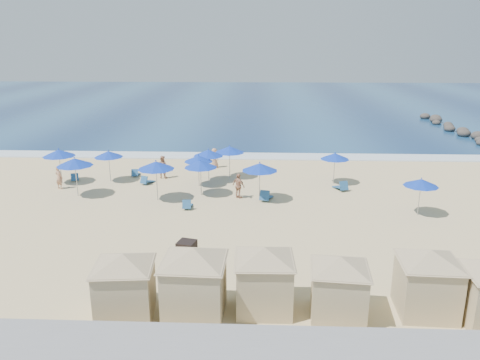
% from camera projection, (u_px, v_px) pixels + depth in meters
% --- Properties ---
extents(ground, '(160.00, 160.00, 0.00)m').
position_uv_depth(ground, '(227.00, 220.00, 26.74)').
color(ground, beige).
rests_on(ground, ground).
extents(ocean, '(160.00, 80.00, 0.06)m').
position_uv_depth(ocean, '(249.00, 102.00, 79.43)').
color(ocean, navy).
rests_on(ocean, ground).
extents(surf_line, '(160.00, 2.50, 0.08)m').
position_uv_depth(surf_line, '(239.00, 156.00, 41.58)').
color(surf_line, white).
rests_on(surf_line, ground).
extents(rock_jetty, '(2.56, 26.66, 0.96)m').
position_uv_depth(rock_jetty, '(469.00, 135.00, 49.53)').
color(rock_jetty, '#302A28').
rests_on(rock_jetty, ground).
extents(trash_bin, '(0.97, 0.97, 0.80)m').
position_uv_depth(trash_bin, '(187.00, 249.00, 22.04)').
color(trash_bin, black).
rests_on(trash_bin, ground).
extents(cabana_0, '(4.34, 4.34, 2.73)m').
position_uv_depth(cabana_0, '(124.00, 277.00, 17.04)').
color(cabana_0, tan).
rests_on(cabana_0, ground).
extents(cabana_1, '(4.71, 4.71, 2.96)m').
position_uv_depth(cabana_1, '(194.00, 273.00, 17.05)').
color(cabana_1, tan).
rests_on(cabana_1, ground).
extents(cabana_2, '(4.48, 4.48, 2.81)m').
position_uv_depth(cabana_2, '(264.00, 270.00, 17.42)').
color(cabana_2, tan).
rests_on(cabana_2, ground).
extents(cabana_3, '(4.22, 4.22, 2.66)m').
position_uv_depth(cabana_3, '(339.00, 279.00, 16.95)').
color(cabana_3, tan).
rests_on(cabana_3, ground).
extents(cabana_4, '(4.46, 4.46, 2.80)m').
position_uv_depth(cabana_4, '(428.00, 273.00, 17.21)').
color(cabana_4, tan).
rests_on(cabana_4, ground).
extents(umbrella_0, '(2.27, 2.27, 2.59)m').
position_uv_depth(umbrella_0, '(59.00, 153.00, 33.09)').
color(umbrella_0, '#A5A8AD').
rests_on(umbrella_0, ground).
extents(umbrella_1, '(2.34, 2.34, 2.67)m').
position_uv_depth(umbrella_1, '(75.00, 162.00, 30.29)').
color(umbrella_1, '#A5A8AD').
rests_on(umbrella_1, ground).
extents(umbrella_2, '(2.07, 2.07, 2.35)m').
position_uv_depth(umbrella_2, '(109.00, 154.00, 33.61)').
color(umbrella_2, '#A5A8AD').
rests_on(umbrella_2, ground).
extents(umbrella_3, '(2.35, 2.35, 2.67)m').
position_uv_depth(umbrella_3, '(156.00, 165.00, 29.49)').
color(umbrella_3, '#A5A8AD').
rests_on(umbrella_3, ground).
extents(umbrella_4, '(2.01, 2.01, 2.29)m').
position_uv_depth(umbrella_4, '(198.00, 159.00, 32.53)').
color(umbrella_4, '#A5A8AD').
rests_on(umbrella_4, ground).
extents(umbrella_5, '(2.17, 2.17, 2.47)m').
position_uv_depth(umbrella_5, '(208.00, 153.00, 33.55)').
color(umbrella_5, '#A5A8AD').
rests_on(umbrella_5, ground).
extents(umbrella_6, '(2.16, 2.16, 2.46)m').
position_uv_depth(umbrella_6, '(201.00, 164.00, 30.50)').
color(umbrella_6, '#A5A8AD').
rests_on(umbrella_6, ground).
extents(umbrella_7, '(2.19, 2.19, 2.50)m').
position_uv_depth(umbrella_7, '(230.00, 149.00, 34.52)').
color(umbrella_7, '#A5A8AD').
rests_on(umbrella_7, ground).
extents(umbrella_8, '(2.27, 2.27, 2.58)m').
position_uv_depth(umbrella_8, '(260.00, 167.00, 29.39)').
color(umbrella_8, '#A5A8AD').
rests_on(umbrella_8, ground).
extents(umbrella_9, '(2.05, 2.05, 2.33)m').
position_uv_depth(umbrella_9, '(335.00, 156.00, 33.09)').
color(umbrella_9, '#A5A8AD').
rests_on(umbrella_9, ground).
extents(umbrella_10, '(2.01, 2.01, 2.29)m').
position_uv_depth(umbrella_10, '(421.00, 183.00, 27.00)').
color(umbrella_10, '#A5A8AD').
rests_on(umbrella_10, ground).
extents(beach_chair_0, '(0.92, 1.29, 0.65)m').
position_uv_depth(beach_chair_0, '(75.00, 178.00, 34.24)').
color(beach_chair_0, '#245687').
rests_on(beach_chair_0, ground).
extents(beach_chair_1, '(0.58, 1.17, 0.63)m').
position_uv_depth(beach_chair_1, '(136.00, 173.00, 35.43)').
color(beach_chair_1, '#245687').
rests_on(beach_chair_1, ground).
extents(beach_chair_2, '(0.96, 1.30, 0.66)m').
position_uv_depth(beach_chair_2, '(147.00, 181.00, 33.52)').
color(beach_chair_2, '#245687').
rests_on(beach_chair_2, ground).
extents(beach_chair_3, '(0.54, 1.17, 0.64)m').
position_uv_depth(beach_chair_3, '(187.00, 205.00, 28.57)').
color(beach_chair_3, '#245687').
rests_on(beach_chair_3, ground).
extents(beach_chair_4, '(0.94, 1.49, 0.76)m').
position_uv_depth(beach_chair_4, '(266.00, 196.00, 30.03)').
color(beach_chair_4, '#245687').
rests_on(beach_chair_4, ground).
extents(beach_chair_5, '(0.99, 1.44, 0.73)m').
position_uv_depth(beach_chair_5, '(341.00, 187.00, 32.09)').
color(beach_chair_5, '#245687').
rests_on(beach_chair_5, ground).
extents(beachgoer_0, '(0.69, 0.59, 1.61)m').
position_uv_depth(beachgoer_0, '(59.00, 177.00, 32.26)').
color(beachgoer_0, tan).
rests_on(beachgoer_0, ground).
extents(beachgoer_1, '(0.98, 0.86, 1.71)m').
position_uv_depth(beachgoer_1, '(162.00, 167.00, 34.81)').
color(beachgoer_1, tan).
rests_on(beachgoer_1, ground).
extents(beachgoer_2, '(1.01, 0.92, 1.65)m').
position_uv_depth(beachgoer_2, '(239.00, 186.00, 30.30)').
color(beachgoer_2, tan).
rests_on(beachgoer_2, ground).
extents(beachgoer_3, '(0.93, 0.88, 1.60)m').
position_uv_depth(beachgoer_3, '(215.00, 158.00, 37.70)').
color(beachgoer_3, tan).
rests_on(beachgoer_3, ground).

